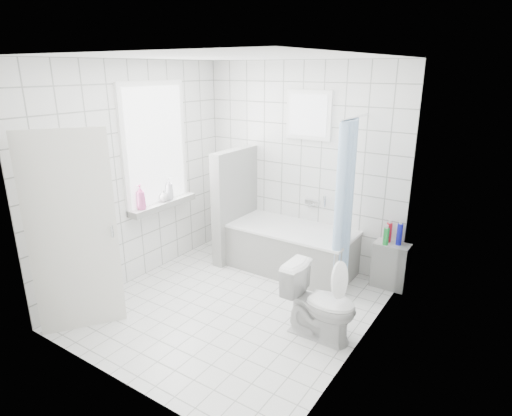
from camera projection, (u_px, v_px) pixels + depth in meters
The scene contains 19 objects.
ground at pixel (234, 305), 4.74m from camera, with size 3.00×3.00×0.00m, color white.
ceiling at pixel (229, 57), 3.93m from camera, with size 3.00×3.00×0.00m, color white.
wall_back at pixel (301, 166), 5.52m from camera, with size 2.80×0.02×2.60m, color white.
wall_front at pixel (110, 240), 3.14m from camera, with size 2.80×0.02×2.60m, color white.
wall_left at pixel (137, 174), 5.07m from camera, with size 0.02×3.00×2.60m, color white.
wall_right at pixel (365, 218), 3.60m from camera, with size 0.02×3.00×2.60m, color white.
window_left at pixel (156, 146), 5.19m from camera, with size 0.01×0.90×1.40m, color white.
window_back at pixel (308, 115), 5.23m from camera, with size 0.50×0.01×0.50m, color white.
window_sill at pixel (163, 205), 5.39m from camera, with size 0.18×1.02×0.08m, color white.
door at pixel (73, 235), 4.05m from camera, with size 0.04×0.80×2.00m, color silver.
bathtub at pixel (292, 249), 5.49m from camera, with size 1.58×0.77×0.58m.
partition_wall at pixel (235, 205), 5.75m from camera, with size 0.15×0.85×1.50m, color white.
tiled_ledge at pixel (390, 265), 5.07m from camera, with size 0.40×0.24×0.55m, color white.
toilet at pixel (320, 303), 4.09m from camera, with size 0.40×0.71×0.72m, color white.
curtain_rod at pixel (355, 117), 4.55m from camera, with size 0.02×0.02×0.80m, color silver.
shower_curtain at pixel (345, 201), 4.73m from camera, with size 0.14×0.48×1.78m, color #417EC1, non-canonical shape.
tub_faucet at pixel (312, 202), 5.52m from camera, with size 0.18×0.06×0.06m, color silver.
sill_bottles at pixel (157, 194), 5.25m from camera, with size 0.16×0.62×0.30m.
ledge_bottles at pixel (392, 234), 4.95m from camera, with size 0.19×0.17×0.26m.
Camera 1 is at (2.50, -3.34, 2.50)m, focal length 30.00 mm.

